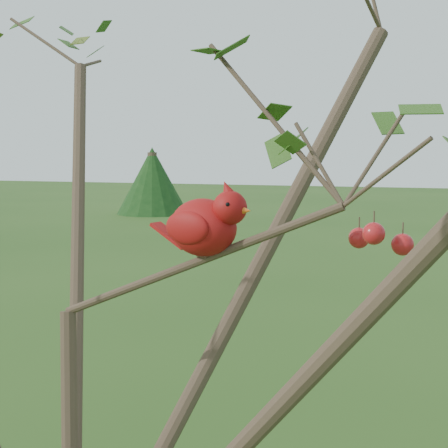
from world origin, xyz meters
The scene contains 2 objects.
crabapple_tree centered at (0.03, -0.02, 2.12)m, with size 2.35×2.05×2.95m.
cardinal centered at (0.28, 0.07, 2.15)m, with size 0.23×0.15×0.17m.
Camera 1 is at (0.73, -1.18, 2.30)m, focal length 55.00 mm.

